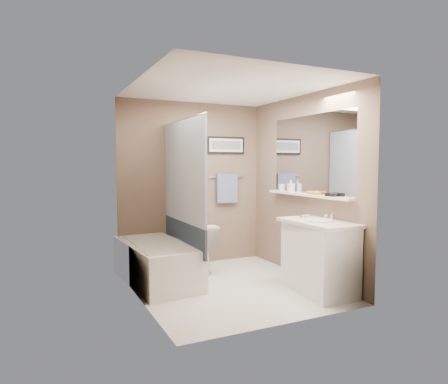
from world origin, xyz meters
name	(u,v)px	position (x,y,z in m)	size (l,w,h in m)	color
ground	(229,286)	(0.00, 0.00, 0.00)	(2.50, 2.50, 0.00)	silver
ceiling	(229,89)	(0.00, 0.00, 2.38)	(2.20, 2.50, 0.04)	white
wall_back	(193,184)	(0.00, 1.23, 1.20)	(2.20, 0.04, 2.40)	brown
wall_front	(288,196)	(0.00, -1.23, 1.20)	(2.20, 0.04, 2.40)	brown
wall_left	(140,191)	(-1.08, 0.00, 1.20)	(0.04, 2.50, 2.40)	brown
wall_right	(303,186)	(1.08, 0.00, 1.20)	(0.04, 2.50, 2.40)	brown
tile_surround	(129,205)	(-1.09, 0.50, 1.00)	(0.02, 1.55, 2.00)	tan
curtain_rod	(183,120)	(-0.40, 0.50, 2.05)	(0.02, 0.02, 1.55)	silver
curtain_upper	(184,172)	(-0.40, 0.50, 1.40)	(0.03, 1.45, 1.28)	silver
curtain_lower	(184,235)	(-0.40, 0.50, 0.58)	(0.03, 1.45, 0.36)	#263748
mirror	(311,154)	(1.09, -0.15, 1.62)	(0.02, 1.60, 1.00)	silver
shelf	(307,195)	(1.04, -0.15, 1.10)	(0.12, 1.60, 0.03)	silver
towel_bar	(226,177)	(0.55, 1.22, 1.30)	(0.02, 0.02, 0.60)	silver
towel	(227,188)	(0.55, 1.20, 1.12)	(0.34, 0.05, 0.44)	#8797C4
art_frame	(226,145)	(0.55, 1.23, 1.78)	(0.62, 0.03, 0.26)	black
art_mat	(226,145)	(0.55, 1.22, 1.78)	(0.56, 0.00, 0.20)	white
art_image	(226,145)	(0.55, 1.22, 1.78)	(0.50, 0.00, 0.13)	#595959
door	(335,215)	(0.55, -1.24, 1.00)	(0.80, 0.02, 2.00)	silver
door_handle	(305,216)	(0.22, -1.19, 1.00)	(0.02, 0.02, 0.10)	silver
bathtub	(157,263)	(-0.75, 0.56, 0.25)	(0.70, 1.50, 0.50)	silver
tub_rim	(156,243)	(-0.75, 0.56, 0.50)	(0.56, 1.36, 0.02)	beige
toilet	(199,247)	(-0.06, 0.83, 0.34)	(0.38, 0.66, 0.67)	silver
vanity	(319,258)	(0.85, -0.64, 0.40)	(0.50, 0.90, 0.80)	silver
countertop	(319,223)	(0.84, -0.64, 0.82)	(0.54, 0.96, 0.04)	beige
sink_basin	(318,220)	(0.83, -0.64, 0.85)	(0.34, 0.34, 0.01)	white
faucet_spout	(332,216)	(1.03, -0.64, 0.89)	(0.02, 0.02, 0.10)	white
faucet_knob	(326,216)	(1.03, -0.54, 0.87)	(0.05, 0.05, 0.05)	silver
candle_bowl_near	(334,195)	(1.04, -0.66, 1.14)	(0.09, 0.09, 0.04)	black
candle_bowl_far	(328,194)	(1.04, -0.56, 1.14)	(0.09, 0.09, 0.04)	black
hair_brush_front	(314,193)	(1.04, -0.29, 1.14)	(0.04, 0.04, 0.22)	#C7611C
pink_comb	(299,193)	(1.04, 0.02, 1.12)	(0.03, 0.16, 0.01)	pink
glass_jar	(282,187)	(1.04, 0.42, 1.17)	(0.08, 0.08, 0.10)	silver
soap_bottle	(291,186)	(1.04, 0.20, 1.20)	(0.08, 0.08, 0.17)	#999999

